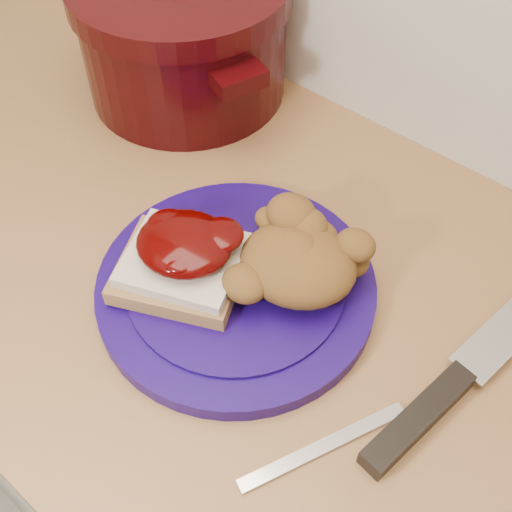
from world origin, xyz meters
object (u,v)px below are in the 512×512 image
Objects in this scene: plate at (236,287)px; butter_knife at (324,446)px; chef_knife at (452,385)px; pepper_grinder at (178,29)px; dutch_oven at (184,36)px.

plate is 0.19m from butter_knife.
plate is 0.23m from chef_knife.
butter_knife is at bearing 162.64° from chef_knife.
butter_knife is (0.17, -0.08, -0.01)m from plate.
pepper_grinder is (-0.49, 0.32, 0.06)m from butter_knife.
dutch_oven reaches higher than butter_knife.
chef_knife is at bearing -1.61° from butter_knife.
pepper_grinder is (-0.04, 0.02, -0.02)m from dutch_oven.
dutch_oven reaches higher than pepper_grinder.
dutch_oven is (-0.45, 0.30, 0.08)m from butter_knife.
chef_knife is at bearing -20.53° from pepper_grinder.
dutch_oven is at bearing 80.35° from butter_knife.
chef_knife is 0.58m from pepper_grinder.
dutch_oven reaches higher than plate.
plate reaches higher than butter_knife.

